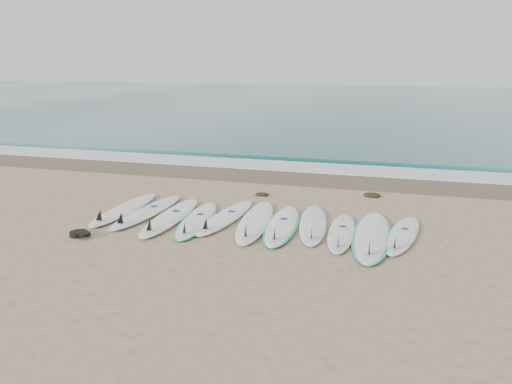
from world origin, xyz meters
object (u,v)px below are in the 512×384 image
(surfboard_5, at_px, (255,222))
(surfboard_10, at_px, (402,235))
(leash_coil, at_px, (80,234))
(surfboard_0, at_px, (124,209))

(surfboard_5, distance_m, surfboard_10, 2.76)
(surfboard_5, xyz_separation_m, leash_coil, (-2.86, -1.52, -0.01))
(surfboard_0, relative_size, surfboard_5, 0.92)
(surfboard_5, distance_m, leash_coil, 3.24)
(surfboard_0, distance_m, surfboard_5, 2.89)
(surfboard_0, height_order, surfboard_5, surfboard_5)
(surfboard_5, bearing_deg, leash_coil, -158.39)
(surfboard_10, bearing_deg, surfboard_0, -171.37)
(surfboard_10, bearing_deg, surfboard_5, -170.83)
(surfboard_0, distance_m, leash_coil, 1.56)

